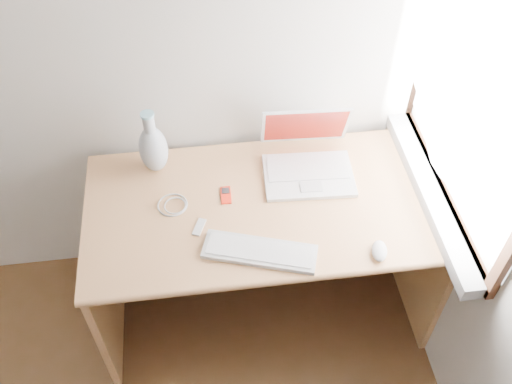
{
  "coord_description": "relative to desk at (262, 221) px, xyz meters",
  "views": [
    {
      "loc": [
        0.8,
        -0.12,
        2.49
      ],
      "look_at": [
        0.99,
        1.35,
        0.84
      ],
      "focal_mm": 40.0,
      "sensor_mm": 36.0,
      "label": 1
    }
  ],
  "objects": [
    {
      "name": "desk",
      "position": [
        0.0,
        0.0,
        0.0
      ],
      "size": [
        1.45,
        0.72,
        0.76
      ],
      "color": "tan",
      "rests_on": "floor"
    },
    {
      "name": "laptop",
      "position": [
        0.2,
        0.08,
        0.28
      ],
      "size": [
        0.38,
        0.32,
        0.25
      ],
      "rotation": [
        0.0,
        0.0,
        -0.06
      ],
      "color": "white",
      "rests_on": "desk"
    },
    {
      "name": "external_keyboard",
      "position": [
        -0.06,
        -0.33,
        0.23
      ],
      "size": [
        0.44,
        0.25,
        0.02
      ],
      "rotation": [
        0.0,
        0.0,
        -0.31
      ],
      "color": "silver",
      "rests_on": "desk"
    },
    {
      "name": "ipod",
      "position": [
        -0.15,
        -0.03,
        0.23
      ],
      "size": [
        0.04,
        0.09,
        0.01
      ],
      "rotation": [
        0.0,
        0.0,
        -0.03
      ],
      "color": "red",
      "rests_on": "desk"
    },
    {
      "name": "cable_coil",
      "position": [
        -0.37,
        -0.05,
        0.22
      ],
      "size": [
        0.14,
        0.14,
        0.01
      ],
      "primitive_type": "torus",
      "rotation": [
        0.0,
        0.0,
        -0.15
      ],
      "color": "silver",
      "rests_on": "desk"
    },
    {
      "name": "vase",
      "position": [
        -0.43,
        0.16,
        0.34
      ],
      "size": [
        0.12,
        0.12,
        0.3
      ],
      "color": "silver",
      "rests_on": "desk"
    },
    {
      "name": "mouse",
      "position": [
        0.38,
        -0.39,
        0.24
      ],
      "size": [
        0.08,
        0.11,
        0.03
      ],
      "primitive_type": "ellipsoid",
      "rotation": [
        0.0,
        0.0,
        -0.27
      ],
      "color": "white",
      "rests_on": "desk"
    },
    {
      "name": "remote",
      "position": [
        -0.27,
        -0.18,
        0.22
      ],
      "size": [
        0.06,
        0.09,
        0.01
      ],
      "primitive_type": "cube",
      "rotation": [
        0.0,
        0.0,
        -0.4
      ],
      "color": "silver",
      "rests_on": "desk"
    },
    {
      "name": "window",
      "position": [
        0.69,
        -0.14,
        0.73
      ],
      "size": [
        0.11,
        0.99,
        1.1
      ],
      "color": "white",
      "rests_on": "right_wall"
    }
  ]
}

